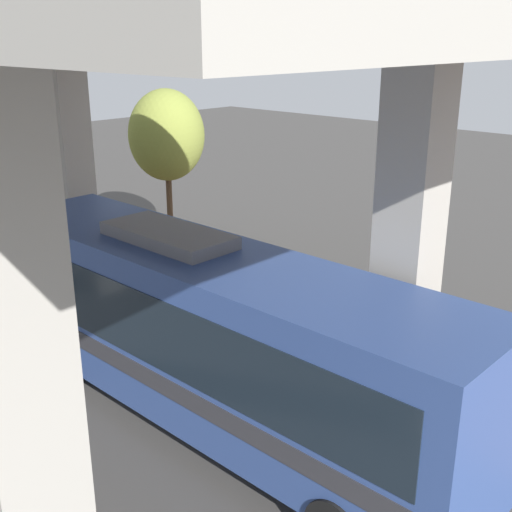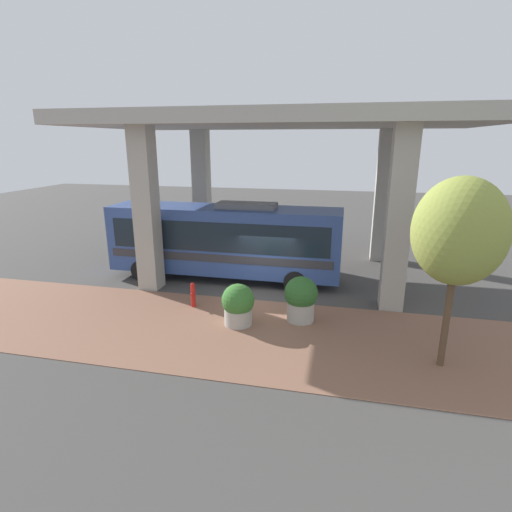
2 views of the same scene
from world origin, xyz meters
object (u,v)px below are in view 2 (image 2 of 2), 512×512
at_px(planter_middle, 301,298).
at_px(street_tree_near, 459,232).
at_px(bus, 224,238).
at_px(fire_hydrant, 193,295).
at_px(planter_front, 238,305).

bearing_deg(planter_middle, street_tree_near, -116.02).
xyz_separation_m(bus, fire_hydrant, (-3.62, 0.25, -1.50)).
distance_m(bus, fire_hydrant, 3.93).
bearing_deg(planter_middle, fire_hydrant, 85.59).
bearing_deg(planter_middle, bus, 46.23).
relative_size(fire_hydrant, street_tree_near, 0.19).
bearing_deg(street_tree_near, fire_hydrant, 74.12).
bearing_deg(bus, street_tree_near, -125.53).
height_order(fire_hydrant, planter_front, planter_front).
xyz_separation_m(fire_hydrant, street_tree_near, (-2.52, -8.84, 3.57)).
xyz_separation_m(fire_hydrant, planter_front, (-1.16, -2.20, 0.25)).
xyz_separation_m(planter_middle, street_tree_near, (-2.18, -4.46, 3.21)).
relative_size(planter_front, planter_middle, 0.91).
bearing_deg(fire_hydrant, planter_front, -117.86).
bearing_deg(bus, fire_hydrant, 176.01).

